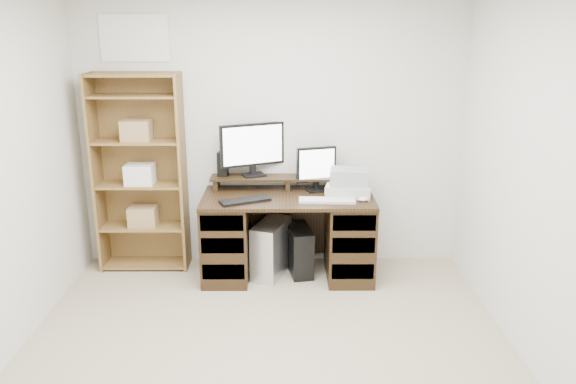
{
  "coord_description": "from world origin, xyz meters",
  "views": [
    {
      "loc": [
        0.13,
        -3.06,
        2.21
      ],
      "look_at": [
        0.15,
        1.43,
        0.85
      ],
      "focal_mm": 35.0,
      "sensor_mm": 36.0,
      "label": 1
    }
  ],
  "objects_px": {
    "monitor_wide": "(252,147)",
    "printer": "(349,190)",
    "tower_black": "(300,250)",
    "monitor_small": "(316,167)",
    "tower_silver": "(271,248)",
    "desk": "(288,234)",
    "bookshelf": "(141,171)"
  },
  "relations": [
    {
      "from": "monitor_wide",
      "to": "tower_black",
      "type": "height_order",
      "value": "monitor_wide"
    },
    {
      "from": "tower_silver",
      "to": "monitor_small",
      "type": "bearing_deg",
      "value": 39.95
    },
    {
      "from": "monitor_wide",
      "to": "tower_black",
      "type": "bearing_deg",
      "value": -49.23
    },
    {
      "from": "monitor_small",
      "to": "bookshelf",
      "type": "distance_m",
      "value": 1.59
    },
    {
      "from": "tower_black",
      "to": "printer",
      "type": "bearing_deg",
      "value": -13.3
    },
    {
      "from": "monitor_wide",
      "to": "printer",
      "type": "bearing_deg",
      "value": -38.6
    },
    {
      "from": "tower_silver",
      "to": "tower_black",
      "type": "bearing_deg",
      "value": 26.73
    },
    {
      "from": "bookshelf",
      "to": "tower_silver",
      "type": "bearing_deg",
      "value": -9.65
    },
    {
      "from": "monitor_wide",
      "to": "tower_silver",
      "type": "relative_size",
      "value": 1.14
    },
    {
      "from": "monitor_wide",
      "to": "monitor_small",
      "type": "relative_size",
      "value": 1.42
    },
    {
      "from": "printer",
      "to": "tower_silver",
      "type": "relative_size",
      "value": 0.78
    },
    {
      "from": "printer",
      "to": "tower_black",
      "type": "xyz_separation_m",
      "value": [
        -0.43,
        0.02,
        -0.58
      ]
    },
    {
      "from": "monitor_small",
      "to": "tower_black",
      "type": "height_order",
      "value": "monitor_small"
    },
    {
      "from": "monitor_wide",
      "to": "desk",
      "type": "bearing_deg",
      "value": -61.8
    },
    {
      "from": "monitor_small",
      "to": "desk",
      "type": "bearing_deg",
      "value": -163.57
    },
    {
      "from": "monitor_small",
      "to": "tower_silver",
      "type": "height_order",
      "value": "monitor_small"
    },
    {
      "from": "tower_silver",
      "to": "desk",
      "type": "bearing_deg",
      "value": 14.62
    },
    {
      "from": "printer",
      "to": "monitor_small",
      "type": "bearing_deg",
      "value": 163.29
    },
    {
      "from": "tower_black",
      "to": "bookshelf",
      "type": "distance_m",
      "value": 1.61
    },
    {
      "from": "desk",
      "to": "bookshelf",
      "type": "xyz_separation_m",
      "value": [
        -1.33,
        0.21,
        0.53
      ]
    },
    {
      "from": "monitor_wide",
      "to": "bookshelf",
      "type": "relative_size",
      "value": 0.32
    },
    {
      "from": "bookshelf",
      "to": "monitor_wide",
      "type": "bearing_deg",
      "value": 2.12
    },
    {
      "from": "monitor_wide",
      "to": "printer",
      "type": "relative_size",
      "value": 1.46
    },
    {
      "from": "printer",
      "to": "bookshelf",
      "type": "bearing_deg",
      "value": -175.09
    },
    {
      "from": "desk",
      "to": "tower_black",
      "type": "relative_size",
      "value": 3.3
    },
    {
      "from": "tower_black",
      "to": "bookshelf",
      "type": "relative_size",
      "value": 0.25
    },
    {
      "from": "printer",
      "to": "tower_black",
      "type": "bearing_deg",
      "value": -172.52
    },
    {
      "from": "monitor_wide",
      "to": "tower_black",
      "type": "xyz_separation_m",
      "value": [
        0.43,
        -0.2,
        -0.92
      ]
    },
    {
      "from": "tower_silver",
      "to": "bookshelf",
      "type": "height_order",
      "value": "bookshelf"
    },
    {
      "from": "desk",
      "to": "printer",
      "type": "relative_size",
      "value": 3.85
    },
    {
      "from": "desk",
      "to": "monitor_small",
      "type": "relative_size",
      "value": 3.76
    },
    {
      "from": "desk",
      "to": "tower_black",
      "type": "height_order",
      "value": "desk"
    }
  ]
}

